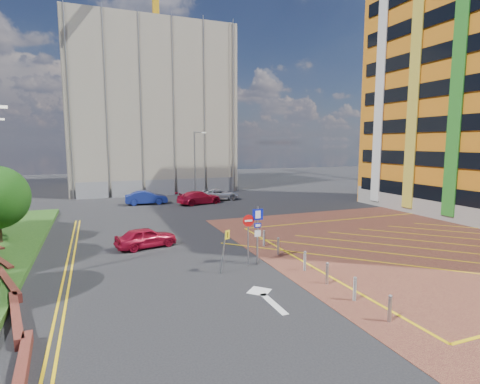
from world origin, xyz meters
TOP-DOWN VIEW (x-y plane):
  - ground at (0.00, 0.00)m, footprint 140.00×140.00m
  - forecourt at (14.00, 0.00)m, footprint 26.00×26.00m
  - retaining_wall at (-11.80, 2.00)m, footprint 6.06×20.33m
  - lamp_back at (4.08, 28.00)m, footprint 1.53×0.16m
  - sign_cluster at (0.30, 0.98)m, footprint 1.17×0.12m
  - warning_sign at (-1.67, 0.18)m, footprint 0.59×0.38m
  - bollard_row at (2.30, -1.67)m, footprint 0.14×11.14m
  - construction_building at (0.00, 40.00)m, footprint 21.20×19.20m
  - tower_crane at (2.00, 39.44)m, footprint 1.60×35.00m
  - construction_fence at (1.00, 30.00)m, footprint 21.60×0.06m
  - car_red_left at (-4.79, 6.47)m, footprint 4.07×2.37m
  - car_blue_back at (-2.56, 23.59)m, footprint 4.50×1.76m
  - car_red_back at (2.82, 21.75)m, footprint 5.21×3.05m
  - car_silver_back at (5.55, 23.65)m, footprint 4.89×2.36m

SIDE VIEW (x-z plane):
  - ground at x=0.00m, z-range 0.00..0.00m
  - forecourt at x=14.00m, z-range 0.00..0.02m
  - retaining_wall at x=-11.80m, z-range 0.00..0.40m
  - bollard_row at x=2.30m, z-range 0.02..0.92m
  - car_red_left at x=-4.79m, z-range 0.00..1.30m
  - car_silver_back at x=5.55m, z-range 0.00..1.34m
  - car_red_back at x=2.82m, z-range 0.00..1.42m
  - car_blue_back at x=-2.56m, z-range 0.00..1.46m
  - construction_fence at x=1.00m, z-range 0.00..2.00m
  - warning_sign at x=-1.67m, z-range 0.30..2.55m
  - sign_cluster at x=0.30m, z-range 0.35..3.55m
  - lamp_back at x=4.08m, z-range 0.36..8.36m
  - construction_building at x=0.00m, z-range 0.00..22.00m
  - tower_crane at x=2.00m, z-range 8.15..43.55m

